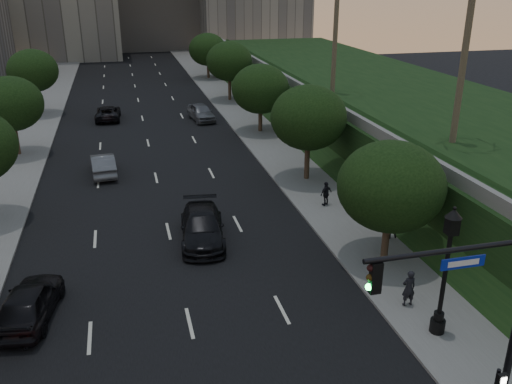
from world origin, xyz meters
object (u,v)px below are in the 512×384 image
object	(u,v)px
sedan_far_right	(201,112)
pedestrian_c	(326,194)
traffic_signal_mast	(488,321)
sedan_near_right	(202,227)
sedan_near_left	(29,302)
sedan_far_left	(108,113)
pedestrian_b	(391,223)
street_lamp	(444,278)
pedestrian_a	(409,288)
sedan_mid_left	(103,164)

from	to	relation	value
sedan_far_right	pedestrian_c	world-z (taller)	pedestrian_c
traffic_signal_mast	sedan_near_right	distance (m)	16.35
traffic_signal_mast	sedan_near_left	xyz separation A→B (m)	(-14.70, 9.21, -2.85)
sedan_far_left	pedestrian_c	distance (m)	29.38
pedestrian_b	street_lamp	bearing A→B (deg)	74.61
pedestrian_a	pedestrian_b	distance (m)	6.59
traffic_signal_mast	pedestrian_b	distance (m)	13.00
pedestrian_a	sedan_far_right	bearing A→B (deg)	-83.22
sedan_near_left	pedestrian_a	world-z (taller)	pedestrian_a
street_lamp	pedestrian_c	world-z (taller)	street_lamp
sedan_near_left	pedestrian_a	bearing A→B (deg)	178.26
traffic_signal_mast	pedestrian_c	bearing A→B (deg)	84.88
sedan_far_right	pedestrian_b	xyz separation A→B (m)	(5.93, -28.79, 0.18)
street_lamp	pedestrian_a	bearing A→B (deg)	96.42
sedan_near_left	pedestrian_c	size ratio (longest dim) A/B	3.13
street_lamp	pedestrian_b	bearing A→B (deg)	75.71
street_lamp	sedan_mid_left	size ratio (longest dim) A/B	1.21
traffic_signal_mast	sedan_near_left	world-z (taller)	traffic_signal_mast
traffic_signal_mast	pedestrian_b	xyz separation A→B (m)	(3.32, 12.29, -2.67)
sedan_near_right	pedestrian_a	distance (m)	11.46
street_lamp	sedan_near_right	world-z (taller)	street_lamp
pedestrian_a	street_lamp	bearing A→B (deg)	97.29
sedan_near_left	pedestrian_b	world-z (taller)	pedestrian_b
sedan_far_left	traffic_signal_mast	bearing A→B (deg)	107.53
sedan_near_right	pedestrian_c	size ratio (longest dim) A/B	3.66
sedan_far_right	pedestrian_a	bearing A→B (deg)	-92.11
sedan_near_left	sedan_near_right	world-z (taller)	sedan_near_left
sedan_near_right	pedestrian_b	world-z (taller)	pedestrian_b
street_lamp	traffic_signal_mast	bearing A→B (deg)	-106.77
traffic_signal_mast	sedan_far_left	world-z (taller)	traffic_signal_mast
sedan_far_right	pedestrian_b	distance (m)	29.40
sedan_far_left	sedan_far_right	size ratio (longest dim) A/B	1.04
pedestrian_b	sedan_far_left	bearing A→B (deg)	-65.59
street_lamp	sedan_near_right	distance (m)	13.29
sedan_near_left	sedan_far_right	world-z (taller)	sedan_near_left
street_lamp	pedestrian_c	bearing A→B (deg)	88.63
sedan_mid_left	sedan_far_right	world-z (taller)	sedan_far_right
sedan_far_left	pedestrian_b	size ratio (longest dim) A/B	2.96
sedan_near_left	sedan_far_right	xyz separation A→B (m)	(12.10, 31.87, -0.00)
pedestrian_c	sedan_far_right	bearing A→B (deg)	-105.19
pedestrian_a	pedestrian_c	xyz separation A→B (m)	(0.54, 11.24, -0.07)
sedan_near_left	sedan_far_left	bearing A→B (deg)	-85.70
sedan_far_left	pedestrian_a	world-z (taller)	pedestrian_a
sedan_far_right	traffic_signal_mast	bearing A→B (deg)	-94.39
sedan_far_right	sedan_mid_left	bearing A→B (deg)	-131.50
traffic_signal_mast	sedan_far_left	xyz separation A→B (m)	(-11.63, 43.60, -2.97)
pedestrian_b	pedestrian_c	size ratio (longest dim) A/B	1.10
sedan_near_left	pedestrian_c	bearing A→B (deg)	-143.99
pedestrian_c	pedestrian_b	bearing A→B (deg)	84.07
street_lamp	sedan_far_left	world-z (taller)	street_lamp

